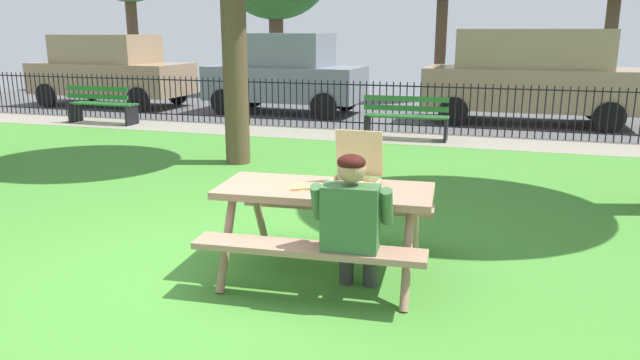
# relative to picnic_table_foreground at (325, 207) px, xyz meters

# --- Properties ---
(ground) EXTENTS (28.00, 11.79, 0.02)m
(ground) POSITION_rel_picnic_table_foreground_xyz_m (-1.02, 1.57, -0.61)
(ground) COLOR #438831
(cobblestone_walkway) EXTENTS (28.00, 1.40, 0.01)m
(cobblestone_walkway) POSITION_rel_picnic_table_foreground_xyz_m (-1.02, 6.77, -0.60)
(cobblestone_walkway) COLOR gray
(street_asphalt) EXTENTS (28.00, 6.14, 0.01)m
(street_asphalt) POSITION_rel_picnic_table_foreground_xyz_m (-1.02, 10.54, -0.60)
(street_asphalt) COLOR #515154
(picnic_table_foreground) EXTENTS (1.90, 1.60, 0.79)m
(picnic_table_foreground) POSITION_rel_picnic_table_foreground_xyz_m (0.00, 0.00, 0.00)
(picnic_table_foreground) COLOR #A07760
(picnic_table_foreground) RESTS_ON ground
(pizza_box_open) EXTENTS (0.42, 0.47, 0.46)m
(pizza_box_open) POSITION_rel_picnic_table_foreground_xyz_m (0.23, 0.10, 0.26)
(pizza_box_open) COLOR tan
(pizza_box_open) RESTS_ON picnic_table_foreground
(pizza_slice_on_table) EXTENTS (0.26, 0.27, 0.02)m
(pizza_slice_on_table) POSITION_rel_picnic_table_foreground_xyz_m (-0.19, -0.08, 0.18)
(pizza_slice_on_table) COLOR #EFC656
(pizza_slice_on_table) RESTS_ON picnic_table_foreground
(adult_at_table) EXTENTS (0.62, 0.61, 1.19)m
(adult_at_table) POSITION_rel_picnic_table_foreground_xyz_m (0.36, -0.48, 0.06)
(adult_at_table) COLOR #313131
(adult_at_table) RESTS_ON ground
(iron_fence_streetside) EXTENTS (23.18, 0.03, 1.03)m
(iron_fence_streetside) POSITION_rel_picnic_table_foreground_xyz_m (-1.02, 7.47, -0.07)
(iron_fence_streetside) COLOR black
(iron_fence_streetside) RESTS_ON ground
(park_bench_left) EXTENTS (1.61, 0.49, 0.85)m
(park_bench_left) POSITION_rel_picnic_table_foreground_xyz_m (-7.20, 6.63, -0.18)
(park_bench_left) COLOR #206726
(park_bench_left) RESTS_ON ground
(park_bench_center) EXTENTS (1.61, 0.48, 0.85)m
(park_bench_center) POSITION_rel_picnic_table_foreground_xyz_m (-0.33, 6.63, -0.18)
(park_bench_center) COLOR #29632B
(park_bench_center) RESTS_ON ground
(parked_car_far_left) EXTENTS (4.48, 2.08, 1.94)m
(parked_car_far_left) POSITION_rel_picnic_table_foreground_xyz_m (-9.00, 9.49, 0.41)
(parked_car_far_left) COLOR #A08163
(parked_car_far_left) RESTS_ON ground
(parked_car_left) EXTENTS (3.97, 1.98, 1.98)m
(parked_car_left) POSITION_rel_picnic_table_foreground_xyz_m (-3.85, 9.49, 0.41)
(parked_car_left) COLOR slate
(parked_car_left) RESTS_ON ground
(parked_car_center) EXTENTS (4.61, 1.98, 2.08)m
(parked_car_center) POSITION_rel_picnic_table_foreground_xyz_m (1.98, 9.49, 0.50)
(parked_car_center) COLOR #9D8365
(parked_car_center) RESTS_ON ground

